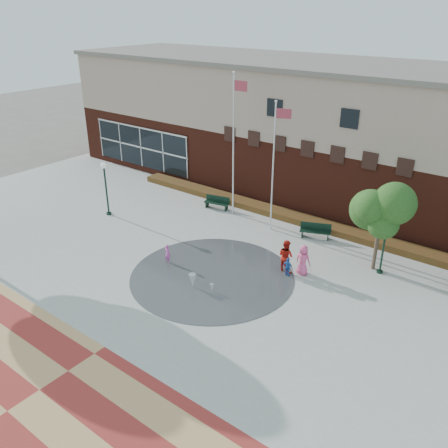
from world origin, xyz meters
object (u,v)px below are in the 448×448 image
Objects in this scene: bench_left at (217,205)px; flagpole_right at (274,161)px; flagpole_left at (234,139)px; child_splash at (168,254)px.

flagpole_right is at bearing -18.73° from bench_left.
flagpole_left reaches higher than bench_left.
flagpole_left is at bearing -12.47° from bench_left.
bench_left is (-1.40, -0.01, -4.80)m from flagpole_left.
child_splash is (-2.19, -6.93, -3.88)m from flagpole_right.
flagpole_right is 8.23m from child_splash.
bench_left is at bearing -177.61° from flagpole_left.
flagpole_right is at bearing -103.41° from child_splash.
flagpole_right is 7.23× the size of child_splash.
flagpole_left is 8.34× the size of child_splash.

